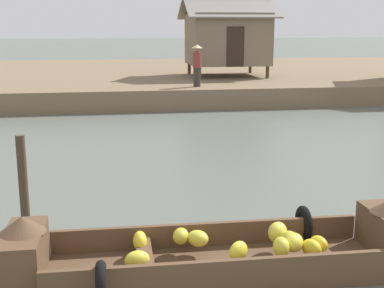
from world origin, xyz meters
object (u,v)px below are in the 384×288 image
object	(u,v)px
stilt_house_left	(227,37)
vendor_person	(197,63)
banana_boat	(218,251)
mooring_post	(23,186)

from	to	relation	value
stilt_house_left	vendor_person	xyz separation A→B (m)	(-2.24, -4.46, -0.92)
banana_boat	mooring_post	world-z (taller)	mooring_post
vendor_person	mooring_post	distance (m)	13.66
stilt_house_left	mooring_post	size ratio (longest dim) A/B	2.78
stilt_house_left	mooring_post	xyz separation A→B (m)	(-7.11, -17.19, -1.88)
banana_boat	stilt_house_left	xyz separation A→B (m)	(4.46, 18.93, 2.37)
vendor_person	banana_boat	bearing A→B (deg)	-98.73
vendor_person	stilt_house_left	bearing A→B (deg)	63.38
banana_boat	stilt_house_left	size ratio (longest dim) A/B	1.24
vendor_person	mooring_post	size ratio (longest dim) A/B	1.07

